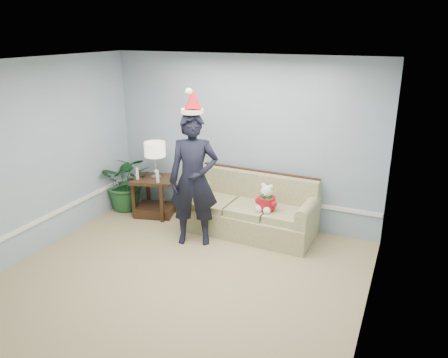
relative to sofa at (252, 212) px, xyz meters
name	(u,v)px	position (x,y,z in m)	size (l,w,h in m)	color
room_shell	(158,191)	(-0.34, -2.08, 1.02)	(4.54, 5.04, 2.74)	tan
wainscot_trim	(137,210)	(-1.52, -0.91, 0.12)	(4.49, 4.99, 0.06)	white
sofa	(252,212)	(0.00, 0.00, 0.00)	(2.00, 0.91, 0.92)	#5C652F
side_table	(155,200)	(-1.76, -0.04, -0.07)	(0.82, 0.75, 0.67)	#342112
table_lamp	(155,151)	(-1.71, -0.03, 0.81)	(0.35, 0.35, 0.62)	silver
candle_pair	(147,175)	(-1.77, -0.21, 0.43)	(0.45, 0.05, 0.20)	silver
houseplant	(127,182)	(-2.34, -0.02, 0.18)	(0.91, 0.79, 1.01)	#1C5026
man	(194,180)	(-0.66, -0.67, 0.65)	(0.72, 0.47, 1.96)	black
santa_hat	(192,102)	(-0.66, -0.65, 1.78)	(0.41, 0.44, 0.36)	white
teddy_bear	(266,201)	(0.30, -0.19, 0.31)	(0.30, 0.32, 0.43)	white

